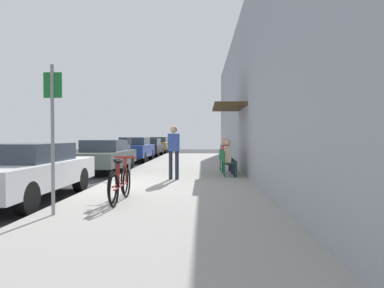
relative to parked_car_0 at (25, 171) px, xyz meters
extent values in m
plane|color=#2D2D30|center=(1.10, 1.74, -0.70)|extent=(60.00, 60.00, 0.00)
cube|color=#9E9B93|center=(3.35, 3.74, -0.64)|extent=(4.50, 32.00, 0.12)
cube|color=#999EA8|center=(5.75, 3.74, 2.53)|extent=(0.30, 32.00, 6.45)
cube|color=#4C381E|center=(5.05, 4.99, 1.90)|extent=(1.10, 2.80, 0.12)
cube|color=silver|center=(0.00, -0.03, -0.09)|extent=(1.80, 4.40, 0.57)
cube|color=#333D47|center=(0.00, 0.12, 0.41)|extent=(1.48, 2.11, 0.43)
cylinder|color=black|center=(0.79, 1.33, -0.38)|extent=(0.22, 0.64, 0.64)
cylinder|color=black|center=(-0.79, 1.33, -0.38)|extent=(0.22, 0.64, 0.64)
cylinder|color=black|center=(0.79, -1.40, -0.38)|extent=(0.22, 0.64, 0.64)
cube|color=#47514C|center=(0.00, 6.13, -0.10)|extent=(1.80, 4.40, 0.56)
cube|color=#333D47|center=(0.00, 6.28, 0.42)|extent=(1.48, 2.11, 0.47)
cylinder|color=black|center=(0.79, 7.49, -0.38)|extent=(0.22, 0.64, 0.64)
cylinder|color=black|center=(-0.79, 7.49, -0.38)|extent=(0.22, 0.64, 0.64)
cylinder|color=black|center=(0.79, 4.77, -0.38)|extent=(0.22, 0.64, 0.64)
cylinder|color=black|center=(-0.79, 4.77, -0.38)|extent=(0.22, 0.64, 0.64)
cube|color=navy|center=(0.00, 12.25, -0.04)|extent=(1.80, 4.40, 0.67)
cube|color=#333D47|center=(0.00, 12.40, 0.52)|extent=(1.48, 2.11, 0.46)
cylinder|color=black|center=(0.79, 13.61, -0.38)|extent=(0.22, 0.64, 0.64)
cylinder|color=black|center=(-0.79, 13.61, -0.38)|extent=(0.22, 0.64, 0.64)
cylinder|color=black|center=(0.79, 10.88, -0.38)|extent=(0.22, 0.64, 0.64)
cylinder|color=black|center=(-0.79, 10.88, -0.38)|extent=(0.22, 0.64, 0.64)
cube|color=black|center=(0.00, 17.67, -0.09)|extent=(1.80, 4.40, 0.59)
cube|color=#333D47|center=(0.00, 17.82, 0.44)|extent=(1.48, 2.11, 0.46)
cylinder|color=black|center=(0.79, 19.03, -0.38)|extent=(0.22, 0.64, 0.64)
cylinder|color=black|center=(-0.79, 19.03, -0.38)|extent=(0.22, 0.64, 0.64)
cylinder|color=black|center=(0.79, 16.30, -0.38)|extent=(0.22, 0.64, 0.64)
cylinder|color=black|center=(-0.79, 16.30, -0.38)|extent=(0.22, 0.64, 0.64)
cube|color=#A58433|center=(0.00, 23.19, -0.05)|extent=(1.80, 4.40, 0.66)
cube|color=#333D47|center=(0.00, 23.34, 0.52)|extent=(1.48, 2.11, 0.49)
cylinder|color=black|center=(0.79, 24.55, -0.38)|extent=(0.22, 0.64, 0.64)
cylinder|color=black|center=(-0.79, 24.55, -0.38)|extent=(0.22, 0.64, 0.64)
cylinder|color=black|center=(0.79, 21.83, -0.38)|extent=(0.22, 0.64, 0.64)
cylinder|color=black|center=(-0.79, 21.83, -0.38)|extent=(0.22, 0.64, 0.64)
cylinder|color=slate|center=(1.55, 3.93, -0.03)|extent=(0.07, 0.07, 1.10)
cube|color=#383D42|center=(1.55, 3.93, 0.63)|extent=(0.12, 0.10, 0.22)
cylinder|color=gray|center=(1.50, -1.84, 0.72)|extent=(0.06, 0.06, 2.60)
cube|color=#19722D|center=(1.50, -1.82, 1.67)|extent=(0.32, 0.02, 0.44)
torus|color=black|center=(2.26, 0.22, -0.25)|extent=(0.04, 0.66, 0.66)
torus|color=black|center=(2.26, -0.83, -0.25)|extent=(0.04, 0.66, 0.66)
cylinder|color=maroon|center=(2.26, -0.31, -0.25)|extent=(0.04, 1.05, 0.04)
cylinder|color=maroon|center=(2.26, -0.46, 0.00)|extent=(0.04, 0.04, 0.50)
cube|color=black|center=(2.26, -0.46, 0.27)|extent=(0.10, 0.20, 0.06)
cylinder|color=maroon|center=(2.26, 0.17, 0.03)|extent=(0.03, 0.03, 0.56)
cylinder|color=maroon|center=(2.26, 0.17, 0.31)|extent=(0.46, 0.03, 0.03)
torus|color=black|center=(2.39, -0.16, -0.25)|extent=(0.04, 0.66, 0.66)
torus|color=black|center=(2.39, -1.21, -0.25)|extent=(0.04, 0.66, 0.66)
cylinder|color=maroon|center=(2.39, -0.69, -0.25)|extent=(0.04, 1.05, 0.04)
cylinder|color=maroon|center=(2.39, -0.84, 0.00)|extent=(0.04, 0.04, 0.50)
cube|color=black|center=(2.39, -0.84, 0.27)|extent=(0.10, 0.20, 0.06)
cylinder|color=maroon|center=(2.39, -0.21, 0.03)|extent=(0.03, 0.03, 0.56)
cylinder|color=maroon|center=(2.39, -0.21, 0.31)|extent=(0.46, 0.03, 0.03)
cylinder|color=#14592D|center=(5.22, 3.92, -0.35)|extent=(0.04, 0.04, 0.45)
cylinder|color=#14592D|center=(5.21, 3.54, -0.35)|extent=(0.04, 0.04, 0.45)
cylinder|color=#14592D|center=(4.84, 3.93, -0.35)|extent=(0.04, 0.04, 0.45)
cylinder|color=#14592D|center=(4.83, 3.55, -0.35)|extent=(0.04, 0.04, 0.45)
cube|color=#14592D|center=(5.02, 3.73, -0.11)|extent=(0.45, 0.45, 0.03)
cube|color=#14592D|center=(4.82, 3.74, 0.09)|extent=(0.04, 0.44, 0.40)
cylinder|color=#232838|center=(5.20, 3.83, -0.34)|extent=(0.11, 0.11, 0.47)
cylinder|color=#232838|center=(5.07, 3.83, -0.11)|extent=(0.36, 0.15, 0.14)
cylinder|color=#232838|center=(5.20, 3.63, -0.34)|extent=(0.11, 0.11, 0.47)
cylinder|color=#232838|center=(5.07, 3.63, -0.11)|extent=(0.36, 0.15, 0.14)
cube|color=#CCB28C|center=(4.94, 3.74, 0.19)|extent=(0.23, 0.37, 0.56)
sphere|color=tan|center=(4.94, 3.74, 0.60)|extent=(0.22, 0.22, 0.22)
cylinder|color=#14592D|center=(5.19, 4.77, -0.35)|extent=(0.04, 0.04, 0.45)
cylinder|color=#14592D|center=(5.23, 4.39, -0.35)|extent=(0.04, 0.04, 0.45)
cylinder|color=#14592D|center=(4.82, 4.74, -0.35)|extent=(0.04, 0.04, 0.45)
cylinder|color=#14592D|center=(4.85, 4.36, -0.35)|extent=(0.04, 0.04, 0.45)
cube|color=#14592D|center=(5.02, 4.56, -0.11)|extent=(0.48, 0.48, 0.03)
cube|color=#14592D|center=(4.82, 4.55, 0.09)|extent=(0.07, 0.44, 0.40)
cylinder|color=#232838|center=(5.19, 4.68, -0.34)|extent=(0.11, 0.11, 0.47)
cylinder|color=#232838|center=(5.06, 4.67, -0.11)|extent=(0.37, 0.17, 0.14)
cylinder|color=#232838|center=(5.21, 4.48, -0.34)|extent=(0.11, 0.11, 0.47)
cylinder|color=#232838|center=(5.08, 4.47, -0.11)|extent=(0.37, 0.17, 0.14)
cube|color=#B22626|center=(4.94, 4.56, 0.19)|extent=(0.25, 0.38, 0.56)
sphere|color=tan|center=(4.94, 4.56, 0.60)|extent=(0.22, 0.22, 0.22)
cylinder|color=#14592D|center=(5.16, 5.74, -0.35)|extent=(0.04, 0.04, 0.45)
cylinder|color=#14592D|center=(5.25, 5.37, -0.35)|extent=(0.04, 0.04, 0.45)
cylinder|color=#14592D|center=(4.79, 5.64, -0.35)|extent=(0.04, 0.04, 0.45)
cylinder|color=#14592D|center=(4.88, 5.28, -0.35)|extent=(0.04, 0.04, 0.45)
cube|color=#14592D|center=(5.02, 5.51, -0.11)|extent=(0.53, 0.53, 0.03)
cube|color=#14592D|center=(4.82, 5.46, 0.09)|extent=(0.13, 0.43, 0.40)
cylinder|color=#232838|center=(5.17, 5.65, -0.34)|extent=(0.11, 0.11, 0.47)
cylinder|color=#232838|center=(5.05, 5.61, -0.11)|extent=(0.38, 0.22, 0.14)
cylinder|color=#232838|center=(5.22, 5.45, -0.34)|extent=(0.11, 0.11, 0.47)
cylinder|color=#232838|center=(5.09, 5.42, -0.11)|extent=(0.38, 0.22, 0.14)
cube|color=#595960|center=(4.94, 5.49, 0.19)|extent=(0.30, 0.40, 0.56)
sphere|color=tan|center=(4.94, 5.49, 0.60)|extent=(0.22, 0.22, 0.22)
cylinder|color=#232838|center=(3.08, 3.01, -0.13)|extent=(0.12, 0.12, 0.90)
cylinder|color=#232838|center=(3.28, 3.01, -0.13)|extent=(0.12, 0.12, 0.90)
cube|color=#334C99|center=(3.18, 3.01, 0.60)|extent=(0.36, 0.22, 0.56)
sphere|color=tan|center=(3.18, 3.01, 1.01)|extent=(0.22, 0.22, 0.22)
camera|label=1|loc=(4.09, -7.47, 0.77)|focal=30.95mm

